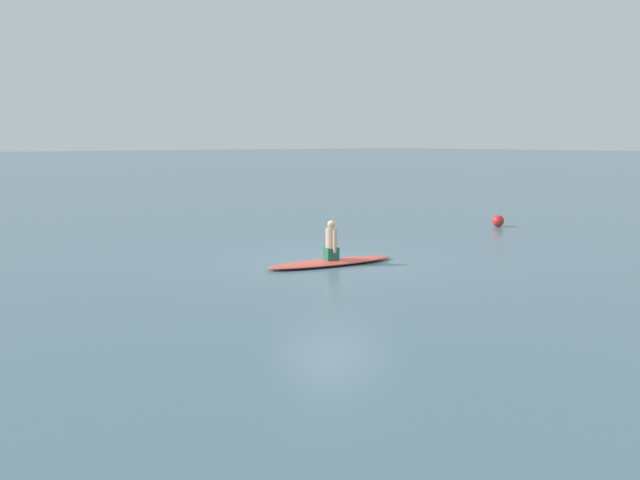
# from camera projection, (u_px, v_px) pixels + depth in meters

# --- Properties ---
(ground_plane) EXTENTS (400.00, 400.00, 0.00)m
(ground_plane) POSITION_uv_depth(u_px,v_px,m) (332.00, 264.00, 15.55)
(ground_plane) COLOR slate
(surfboard) EXTENTS (1.36, 3.46, 0.13)m
(surfboard) POSITION_uv_depth(u_px,v_px,m) (331.00, 262.00, 15.49)
(surfboard) COLOR #D84C3F
(surfboard) RESTS_ON ground
(person_paddler) EXTENTS (0.42, 0.36, 0.96)m
(person_paddler) POSITION_uv_depth(u_px,v_px,m) (331.00, 242.00, 15.41)
(person_paddler) COLOR #26664C
(person_paddler) RESTS_ON surfboard
(buoy_marker) EXTENTS (0.41, 0.41, 0.41)m
(buoy_marker) POSITION_uv_depth(u_px,v_px,m) (498.00, 221.00, 22.40)
(buoy_marker) COLOR red
(buoy_marker) RESTS_ON ground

